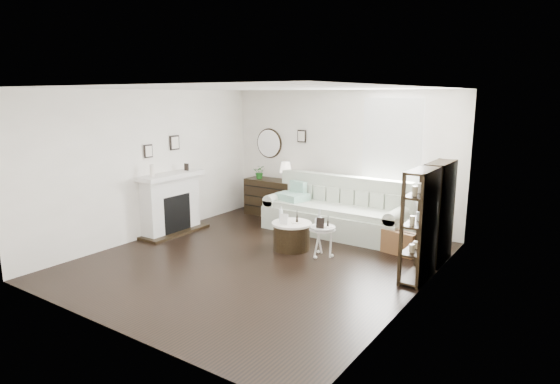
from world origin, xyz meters
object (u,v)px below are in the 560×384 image
Objects in this scene: sofa at (336,215)px; drum_table at (292,236)px; dresser at (272,198)px; pedestal_table at (322,229)px.

sofa is 1.34m from drum_table.
dresser reaches higher than pedestal_table.
pedestal_table reaches higher than drum_table.
sofa is 5.36× the size of pedestal_table.
sofa is at bearing -12.28° from dresser.
sofa is at bearing 82.92° from drum_table.
drum_table is 0.66m from pedestal_table.
drum_table is (-0.16, -1.32, -0.11)m from sofa.
dresser is 2.35m from drum_table.
drum_table is at bearing 176.07° from pedestal_table.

